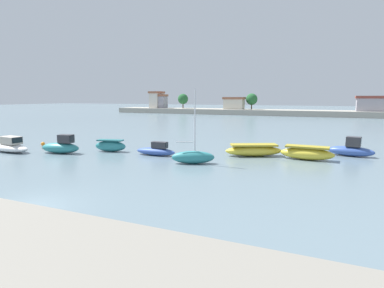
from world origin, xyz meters
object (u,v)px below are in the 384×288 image
object	(u,v)px
moored_boat_3	(156,151)
moored_boat_5	(254,150)
moored_boat_1	(61,147)
moored_boat_7	(351,149)
mooring_buoy_0	(43,144)
moored_boat_4	(193,157)
moored_boat_2	(110,146)
moored_boat_0	(10,146)
moored_boat_6	(307,153)

from	to	relation	value
moored_boat_3	moored_boat_5	bearing A→B (deg)	20.95
moored_boat_1	moored_boat_7	bearing A→B (deg)	9.53
mooring_buoy_0	moored_boat_4	bearing A→B (deg)	-5.88
moored_boat_4	moored_boat_1	bearing A→B (deg)	159.53
moored_boat_5	mooring_buoy_0	bearing A→B (deg)	162.79
moored_boat_2	moored_boat_4	bearing A→B (deg)	-23.80
moored_boat_1	moored_boat_7	size ratio (longest dim) A/B	1.00
moored_boat_3	moored_boat_1	bearing A→B (deg)	-164.19
moored_boat_0	moored_boat_7	bearing A→B (deg)	25.32
moored_boat_3	mooring_buoy_0	xyz separation A→B (m)	(-14.61, -0.02, -0.24)
moored_boat_2	moored_boat_6	distance (m)	18.68
moored_boat_3	moored_boat_4	distance (m)	5.06
moored_boat_7	moored_boat_4	bearing A→B (deg)	-133.98
moored_boat_2	moored_boat_4	xyz separation A→B (m)	(9.91, -1.99, -0.02)
moored_boat_6	mooring_buoy_0	world-z (taller)	moored_boat_6
moored_boat_0	moored_boat_3	distance (m)	14.97
moored_boat_1	moored_boat_3	world-z (taller)	moored_boat_1
moored_boat_4	mooring_buoy_0	distance (m)	19.35
moored_boat_0	moored_boat_4	bearing A→B (deg)	12.22
moored_boat_1	mooring_buoy_0	distance (m)	6.17
moored_boat_2	moored_boat_7	world-z (taller)	moored_boat_7
moored_boat_0	moored_boat_4	xyz separation A→B (m)	(19.00, 2.21, 0.00)
moored_boat_1	moored_boat_0	bearing A→B (deg)	-175.13
moored_boat_1	moored_boat_3	distance (m)	9.47
moored_boat_5	moored_boat_4	bearing A→B (deg)	-150.86
moored_boat_0	moored_boat_4	distance (m)	19.13
moored_boat_0	moored_boat_1	xyz separation A→B (m)	(5.29, 1.50, 0.08)
moored_boat_4	moored_boat_7	bearing A→B (deg)	13.06
moored_boat_2	moored_boat_7	xyz separation A→B (m)	(21.98, 6.94, 0.05)
moored_boat_1	mooring_buoy_0	size ratio (longest dim) A/B	9.63
moored_boat_5	moored_boat_7	bearing A→B (deg)	-2.35
moored_boat_1	moored_boat_3	size ratio (longest dim) A/B	1.04
mooring_buoy_0	moored_boat_7	bearing A→B (deg)	12.51
moored_boat_0	moored_boat_7	xyz separation A→B (m)	(31.08, 11.14, 0.07)
moored_boat_3	moored_boat_0	bearing A→B (deg)	-164.48
moored_boat_0	moored_boat_5	world-z (taller)	moored_boat_0
moored_boat_2	moored_boat_4	distance (m)	10.10
moored_boat_3	moored_boat_6	bearing A→B (deg)	14.13
moored_boat_2	moored_boat_5	xyz separation A→B (m)	(13.71, 3.39, -0.05)
moored_boat_1	moored_boat_7	xyz separation A→B (m)	(25.79, 9.64, -0.00)
moored_boat_0	moored_boat_7	size ratio (longest dim) A/B	1.34
moored_boat_7	mooring_buoy_0	xyz separation A→B (m)	(-31.32, -6.95, -0.42)
moored_boat_3	mooring_buoy_0	distance (m)	14.61
moored_boat_3	moored_boat_6	xyz separation A→B (m)	(13.09, 3.50, 0.13)
moored_boat_4	moored_boat_0	bearing A→B (deg)	163.20
moored_boat_5	mooring_buoy_0	xyz separation A→B (m)	(-23.05, -3.40, -0.32)
moored_boat_5	moored_boat_7	distance (m)	9.01
moored_boat_5	moored_boat_7	world-z (taller)	moored_boat_7
moored_boat_1	moored_boat_5	bearing A→B (deg)	8.19
moored_boat_4	moored_boat_6	xyz separation A→B (m)	(8.44, 5.50, 0.02)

